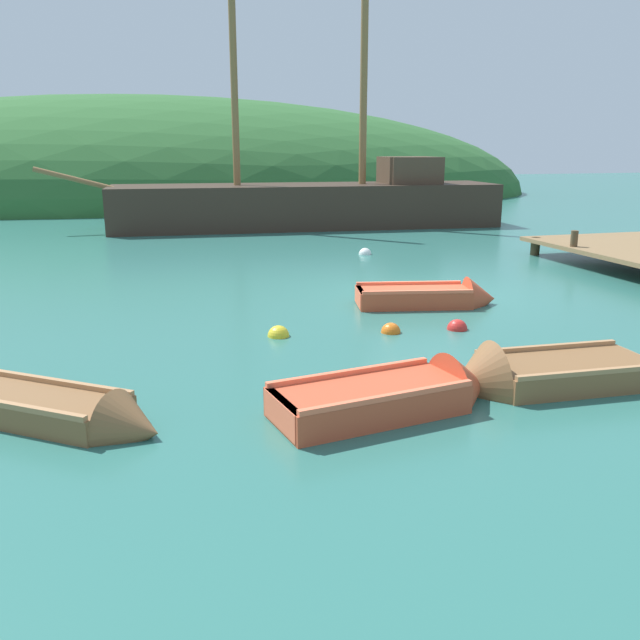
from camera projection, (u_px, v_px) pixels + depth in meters
ground_plane at (427, 294)px, 15.23m from camera, size 120.00×120.00×0.00m
shore_hill at (149, 198)px, 44.09m from camera, size 53.76×25.95×12.94m
sailing_ship at (310, 211)px, 27.83m from camera, size 18.65×4.69×12.10m
rowboat_near_dock at (534, 379)px, 9.35m from camera, size 3.02×1.34×1.18m
rowboat_outer_left at (63, 416)px, 8.09m from camera, size 2.98×2.57×0.88m
rowboat_portside at (399, 399)px, 8.54m from camera, size 3.15×1.53×1.02m
rowboat_far at (433, 299)px, 14.13m from camera, size 3.09×1.56×0.96m
buoy_yellow at (279, 336)px, 11.84m from camera, size 0.39×0.39×0.39m
buoy_orange at (391, 332)px, 12.08m from camera, size 0.36×0.36×0.36m
buoy_white at (365, 254)px, 20.85m from camera, size 0.40×0.40×0.40m
buoy_red at (457, 329)px, 12.28m from camera, size 0.38×0.38×0.38m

